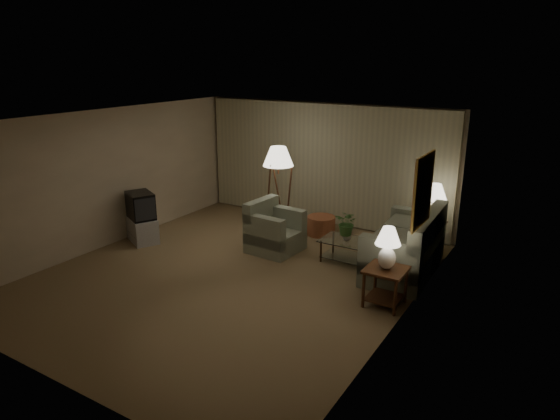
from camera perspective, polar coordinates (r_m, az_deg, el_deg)
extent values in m
plane|color=olive|center=(8.84, -5.44, -7.32)|extent=(7.00, 7.00, 0.00)
cube|color=beige|center=(11.27, 5.09, 5.33)|extent=(6.00, 0.04, 2.70)
cube|color=beige|center=(10.41, -19.04, 3.45)|extent=(0.04, 7.00, 2.70)
cube|color=beige|center=(7.06, 14.20, -2.45)|extent=(0.04, 7.00, 2.70)
cube|color=white|center=(8.10, -5.98, 10.32)|extent=(6.00, 7.00, 0.04)
cube|color=#AEAA86|center=(11.20, 4.90, 5.26)|extent=(5.85, 0.12, 2.65)
cube|color=gold|center=(7.68, 16.06, 2.14)|extent=(0.03, 0.90, 1.10)
cube|color=#9E321D|center=(7.69, 15.89, 2.17)|extent=(0.02, 0.80, 1.00)
cube|color=gray|center=(9.08, 13.91, -5.48)|extent=(2.10, 1.19, 0.47)
cube|color=gray|center=(9.76, -0.54, -3.52)|extent=(1.04, 1.00, 0.41)
cube|color=#3B1E10|center=(7.72, 12.03, -6.71)|extent=(0.59, 0.59, 0.04)
cube|color=#3B1E10|center=(7.91, 11.82, -9.75)|extent=(0.50, 0.50, 0.02)
cylinder|color=#3B1E10|center=(7.71, 9.51, -9.05)|extent=(0.05, 0.05, 0.56)
cylinder|color=#3B1E10|center=(8.13, 10.85, -7.69)|extent=(0.05, 0.05, 0.56)
cylinder|color=#3B1E10|center=(7.56, 13.02, -9.81)|extent=(0.05, 0.05, 0.56)
cylinder|color=#3B1E10|center=(7.99, 14.18, -8.37)|extent=(0.05, 0.05, 0.56)
cube|color=#3B1E10|center=(10.04, 17.05, -1.42)|extent=(0.48, 0.40, 0.04)
cube|color=#3B1E10|center=(10.19, 16.82, -3.87)|extent=(0.41, 0.34, 0.02)
cylinder|color=#3B1E10|center=(10.04, 15.63, -3.11)|extent=(0.05, 0.05, 0.56)
cylinder|color=#3B1E10|center=(10.32, 16.11, -2.60)|extent=(0.05, 0.05, 0.56)
cylinder|color=#3B1E10|center=(9.96, 17.72, -3.47)|extent=(0.05, 0.05, 0.56)
cylinder|color=#3B1E10|center=(10.24, 18.14, -2.95)|extent=(0.05, 0.05, 0.56)
ellipsoid|color=white|center=(7.65, 12.12, -5.42)|extent=(0.27, 0.27, 0.33)
cylinder|color=white|center=(7.57, 12.21, -3.98)|extent=(0.03, 0.03, 0.08)
cone|color=white|center=(7.52, 12.29, -2.89)|extent=(0.38, 0.38, 0.27)
ellipsoid|color=white|center=(9.98, 17.15, -0.27)|extent=(0.31, 0.31, 0.38)
cylinder|color=white|center=(9.92, 17.27, 1.03)|extent=(0.03, 0.03, 0.09)
cone|color=white|center=(9.87, 17.36, 2.00)|extent=(0.44, 0.44, 0.31)
cube|color=silver|center=(9.21, 8.47, -3.66)|extent=(1.22, 0.67, 0.02)
cube|color=silver|center=(9.32, 8.39, -5.43)|extent=(1.13, 0.58, 0.01)
cylinder|color=#3E2918|center=(9.27, 4.69, -4.76)|extent=(0.04, 0.04, 0.40)
cylinder|color=#3E2918|center=(9.71, 6.10, -3.75)|extent=(0.04, 0.04, 0.40)
cylinder|color=#3E2918|center=(8.88, 10.95, -6.05)|extent=(0.04, 0.04, 0.40)
cylinder|color=#3E2918|center=(9.34, 12.11, -4.93)|extent=(0.04, 0.04, 0.40)
cube|color=#B1B1B3|center=(10.61, -15.43, -2.18)|extent=(1.11, 1.06, 0.50)
cube|color=black|center=(10.45, -15.66, 0.50)|extent=(0.99, 0.95, 0.54)
cylinder|color=#3B1E10|center=(10.14, -0.20, 4.93)|extent=(0.04, 0.04, 0.28)
cone|color=white|center=(10.09, -0.20, 6.16)|extent=(0.62, 0.62, 0.39)
cylinder|color=#A65B38|center=(10.66, 4.72, -1.77)|extent=(0.74, 0.74, 0.40)
imported|color=white|center=(9.23, 7.64, -3.00)|extent=(0.16, 0.16, 0.15)
imported|color=#477F38|center=(9.13, 7.72, -1.15)|extent=(0.43, 0.37, 0.47)
imported|color=olive|center=(9.03, 9.68, -4.05)|extent=(0.20, 0.23, 0.02)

